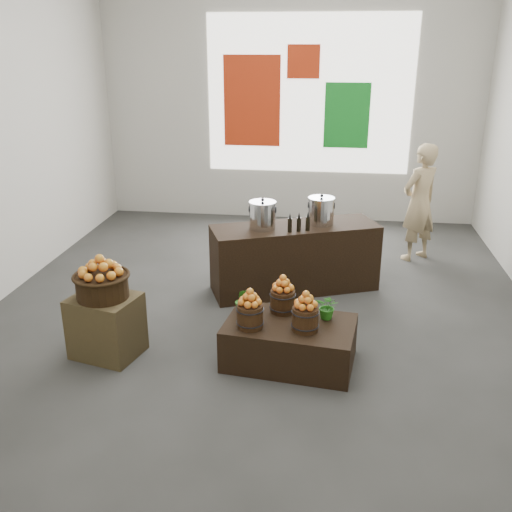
# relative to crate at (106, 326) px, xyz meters

# --- Properties ---
(ground) EXTENTS (7.00, 7.00, 0.00)m
(ground) POSITION_rel_crate_xyz_m (1.32, 1.22, -0.30)
(ground) COLOR #363634
(ground) RESTS_ON ground
(back_wall) EXTENTS (6.00, 0.04, 4.00)m
(back_wall) POSITION_rel_crate_xyz_m (1.32, 4.72, 1.70)
(back_wall) COLOR #B7B4A9
(back_wall) RESTS_ON ground
(back_opening) EXTENTS (3.20, 0.02, 2.40)m
(back_opening) POSITION_rel_crate_xyz_m (1.62, 4.70, 1.70)
(back_opening) COLOR white
(back_opening) RESTS_ON back_wall
(deco_red_left) EXTENTS (0.90, 0.04, 1.40)m
(deco_red_left) POSITION_rel_crate_xyz_m (0.72, 4.69, 1.60)
(deco_red_left) COLOR #B42A0D
(deco_red_left) RESTS_ON back_wall
(deco_green_right) EXTENTS (0.70, 0.04, 1.00)m
(deco_green_right) POSITION_rel_crate_xyz_m (2.22, 4.69, 1.40)
(deco_green_right) COLOR #137D21
(deco_green_right) RESTS_ON back_wall
(deco_red_upper) EXTENTS (0.50, 0.04, 0.50)m
(deco_red_upper) POSITION_rel_crate_xyz_m (1.52, 4.69, 2.20)
(deco_red_upper) COLOR #B42A0D
(deco_red_upper) RESTS_ON back_wall
(crate) EXTENTS (0.69, 0.61, 0.59)m
(crate) POSITION_rel_crate_xyz_m (0.00, 0.00, 0.00)
(crate) COLOR brown
(crate) RESTS_ON ground
(wicker_basket) EXTENTS (0.47, 0.47, 0.21)m
(wicker_basket) POSITION_rel_crate_xyz_m (0.00, 0.00, 0.40)
(wicker_basket) COLOR black
(wicker_basket) RESTS_ON crate
(apples_in_basket) EXTENTS (0.37, 0.37, 0.20)m
(apples_in_basket) POSITION_rel_crate_xyz_m (0.00, 0.00, 0.61)
(apples_in_basket) COLOR #A60519
(apples_in_basket) RESTS_ON wicker_basket
(display_table) EXTENTS (1.24, 0.85, 0.40)m
(display_table) POSITION_rel_crate_xyz_m (1.72, 0.08, -0.09)
(display_table) COLOR black
(display_table) RESTS_ON ground
(apple_bucket_front_left) EXTENTS (0.23, 0.23, 0.21)m
(apple_bucket_front_left) POSITION_rel_crate_xyz_m (1.37, -0.04, 0.21)
(apple_bucket_front_left) COLOR #371E0F
(apple_bucket_front_left) RESTS_ON display_table
(apples_in_bucket_front_left) EXTENTS (0.17, 0.17, 0.16)m
(apples_in_bucket_front_left) POSITION_rel_crate_xyz_m (1.37, -0.04, 0.40)
(apples_in_bucket_front_left) COLOR #A60519
(apples_in_bucket_front_left) RESTS_ON apple_bucket_front_left
(apple_bucket_front_right) EXTENTS (0.23, 0.23, 0.21)m
(apple_bucket_front_right) POSITION_rel_crate_xyz_m (1.86, -0.03, 0.21)
(apple_bucket_front_right) COLOR #371E0F
(apple_bucket_front_right) RESTS_ON display_table
(apples_in_bucket_front_right) EXTENTS (0.17, 0.17, 0.16)m
(apples_in_bucket_front_right) POSITION_rel_crate_xyz_m (1.86, -0.03, 0.40)
(apples_in_bucket_front_right) COLOR #A60519
(apples_in_bucket_front_right) RESTS_ON apple_bucket_front_right
(apple_bucket_rear) EXTENTS (0.23, 0.23, 0.21)m
(apple_bucket_rear) POSITION_rel_crate_xyz_m (1.63, 0.31, 0.21)
(apple_bucket_rear) COLOR #371E0F
(apple_bucket_rear) RESTS_ON display_table
(apples_in_bucket_rear) EXTENTS (0.17, 0.17, 0.16)m
(apples_in_bucket_rear) POSITION_rel_crate_xyz_m (1.63, 0.31, 0.40)
(apples_in_bucket_rear) COLOR #A60519
(apples_in_bucket_rear) RESTS_ON apple_bucket_rear
(herb_garnish_right) EXTENTS (0.26, 0.24, 0.24)m
(herb_garnish_right) POSITION_rel_crate_xyz_m (2.05, 0.22, 0.23)
(herb_garnish_right) COLOR #206916
(herb_garnish_right) RESTS_ON display_table
(herb_garnish_left) EXTENTS (0.14, 0.12, 0.25)m
(herb_garnish_left) POSITION_rel_crate_xyz_m (1.26, 0.23, 0.23)
(herb_garnish_left) COLOR #206916
(herb_garnish_left) RESTS_ON display_table
(counter) EXTENTS (2.02, 1.30, 0.79)m
(counter) POSITION_rel_crate_xyz_m (1.64, 1.76, 0.10)
(counter) COLOR black
(counter) RESTS_ON ground
(stock_pot_left) EXTENTS (0.30, 0.30, 0.30)m
(stock_pot_left) POSITION_rel_crate_xyz_m (1.27, 1.61, 0.65)
(stock_pot_left) COLOR silver
(stock_pot_left) RESTS_ON counter
(stock_pot_center) EXTENTS (0.30, 0.30, 0.30)m
(stock_pot_center) POSITION_rel_crate_xyz_m (1.93, 1.88, 0.65)
(stock_pot_center) COLOR silver
(stock_pot_center) RESTS_ON counter
(oil_cruets) EXTENTS (0.22, 0.13, 0.22)m
(oil_cruets) POSITION_rel_crate_xyz_m (1.71, 1.58, 0.61)
(oil_cruets) COLOR black
(oil_cruets) RESTS_ON counter
(shopper) EXTENTS (0.68, 0.66, 1.57)m
(shopper) POSITION_rel_crate_xyz_m (3.20, 3.00, 0.49)
(shopper) COLOR tan
(shopper) RESTS_ON ground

